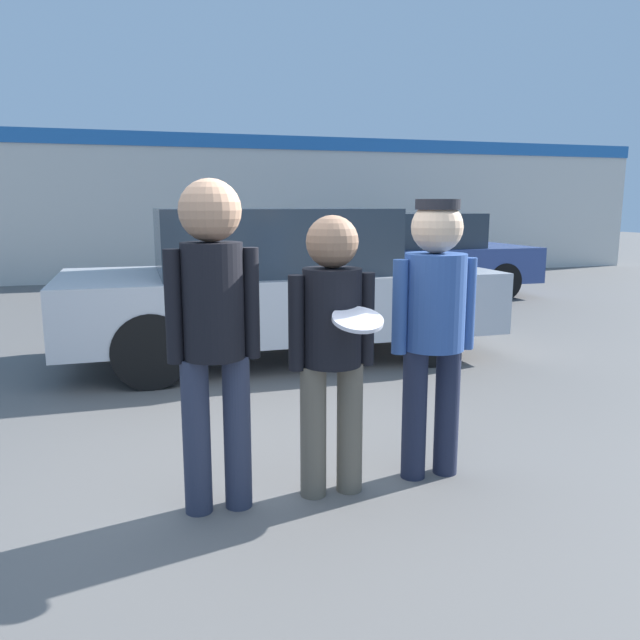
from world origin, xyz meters
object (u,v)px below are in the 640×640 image
(person_left, at_px, (213,318))
(parked_car_near, at_px, (277,284))
(parked_car_far, at_px, (413,255))
(person_middle_with_frisbee, at_px, (332,335))
(person_right, at_px, (434,313))
(shrub, at_px, (382,257))

(person_left, xyz_separation_m, parked_car_near, (1.11, 3.37, -0.27))
(person_left, distance_m, parked_car_far, 8.42)
(person_left, height_order, person_middle_with_frisbee, person_left)
(person_left, xyz_separation_m, person_middle_with_frisbee, (0.66, 0.01, -0.13))
(person_left, relative_size, parked_car_far, 0.42)
(person_left, relative_size, parked_car_near, 0.39)
(person_right, relative_size, shrub, 1.84)
(parked_car_near, height_order, shrub, parked_car_near)
(person_middle_with_frisbee, relative_size, person_right, 0.95)
(parked_car_near, relative_size, parked_car_far, 1.08)
(parked_car_far, xyz_separation_m, shrub, (0.68, 3.13, -0.29))
(person_right, xyz_separation_m, shrub, (3.84, 10.18, -0.56))
(person_left, relative_size, person_middle_with_frisbee, 1.12)
(person_left, bearing_deg, parked_car_far, 57.82)
(parked_car_near, bearing_deg, shrub, 59.56)
(person_left, distance_m, person_middle_with_frisbee, 0.67)
(person_right, relative_size, parked_car_far, 0.40)
(person_right, height_order, shrub, person_right)
(shrub, bearing_deg, person_right, -110.67)
(person_left, bearing_deg, person_right, 2.87)
(person_right, height_order, parked_car_near, person_right)
(person_left, height_order, parked_car_near, person_left)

